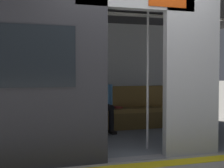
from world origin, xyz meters
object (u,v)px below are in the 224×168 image
person_seated (101,98)px  grab_pole_far (148,78)px  book (117,107)px  grab_pole_door (103,78)px  bench_seat (99,114)px  handbag (80,105)px  train_car (110,52)px

person_seated → grab_pole_far: 1.69m
book → grab_pole_door: bearing=55.0°
bench_seat → grab_pole_far: 1.86m
person_seated → grab_pole_door: (0.39, 1.62, 0.45)m
bench_seat → book: 0.43m
handbag → grab_pole_door: 1.84m
handbag → person_seated: bearing=163.2°
handbag → grab_pole_far: grab_pole_far is taller
handbag → grab_pole_far: size_ratio=0.12×
grab_pole_door → grab_pole_far: (-0.72, -0.02, 0.00)m
bench_seat → grab_pole_door: 1.88m
person_seated → book: bearing=-162.5°
bench_seat → person_seated: person_seated is taller
train_car → book: (-0.46, -1.04, -1.08)m
handbag → grab_pole_door: grab_pole_door is taller
bench_seat → handbag: handbag is taller
train_car → book: 1.57m
train_car → grab_pole_door: 0.87m
book → grab_pole_far: 1.84m
bench_seat → handbag: 0.43m
train_car → person_seated: train_car is taller
train_car → grab_pole_far: size_ratio=2.88×
person_seated → grab_pole_door: 1.72m
person_seated → grab_pole_far: (-0.33, 1.60, 0.45)m
bench_seat → book: book is taller
person_seated → train_car: bearing=85.2°
train_car → grab_pole_door: (0.31, 0.70, -0.42)m
grab_pole_door → person_seated: bearing=-103.6°
bench_seat → book: size_ratio=13.91×
book → grab_pole_far: size_ratio=0.10×
grab_pole_door → book: bearing=-113.9°
person_seated → handbag: size_ratio=4.48×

